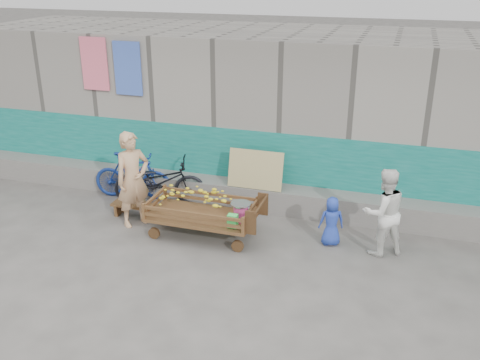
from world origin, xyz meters
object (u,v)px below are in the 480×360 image
(banana_cart, at_px, (199,206))
(child, at_px, (331,221))
(bench, at_px, (138,208))
(vendor_man, at_px, (133,179))
(bicycle_blue, at_px, (133,176))
(bicycle_dark, at_px, (160,181))
(woman, at_px, (384,212))

(banana_cart, relative_size, child, 2.32)
(bench, bearing_deg, child, 0.45)
(vendor_man, bearing_deg, bicycle_blue, 64.64)
(banana_cart, bearing_deg, bicycle_dark, 140.45)
(bench, height_order, vendor_man, vendor_man)
(child, xyz_separation_m, bicycle_blue, (-3.90, 0.70, 0.05))
(bench, distance_m, bicycle_blue, 0.91)
(woman, height_order, child, woman)
(bicycle_dark, xyz_separation_m, bicycle_blue, (-0.60, 0.08, 0.01))
(vendor_man, distance_m, child, 3.38)
(child, bearing_deg, bench, -18.70)
(vendor_man, xyz_separation_m, bicycle_dark, (0.05, 0.90, -0.38))
(banana_cart, bearing_deg, bicycle_blue, 149.28)
(vendor_man, height_order, child, vendor_man)
(child, bearing_deg, bicycle_dark, -29.64)
(woman, xyz_separation_m, bicycle_blue, (-4.69, 0.74, -0.25))
(bench, height_order, child, child)
(banana_cart, height_order, bicycle_dark, bicycle_dark)
(bench, height_order, woman, woman)
(vendor_man, xyz_separation_m, woman, (4.13, 0.24, -0.13))
(woman, bearing_deg, bicycle_blue, -39.39)
(vendor_man, height_order, woman, vendor_man)
(woman, distance_m, child, 0.84)
(bench, xyz_separation_m, bicycle_dark, (0.14, 0.64, 0.27))
(bench, bearing_deg, bicycle_dark, 77.92)
(vendor_man, bearing_deg, banana_cart, -59.00)
(vendor_man, bearing_deg, bicycle_dark, 32.02)
(vendor_man, relative_size, woman, 1.18)
(bench, height_order, bicycle_dark, bicycle_dark)
(woman, distance_m, bicycle_blue, 4.75)
(woman, distance_m, bicycle_dark, 4.14)
(bench, relative_size, bicycle_blue, 0.63)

